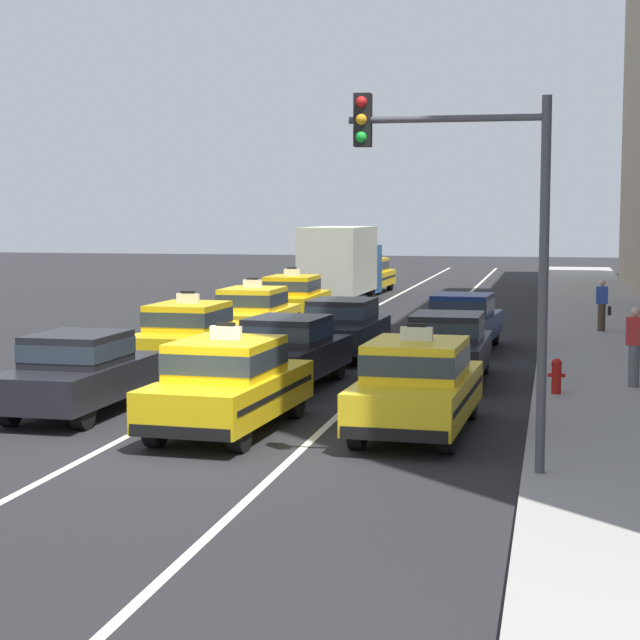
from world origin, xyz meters
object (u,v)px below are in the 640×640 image
(sedan_right_third, at_px, (463,320))
(taxi_center_nearest, at_px, (228,383))
(taxi_left_sixth, at_px, (369,274))
(taxi_left_second, at_px, (190,335))
(taxi_right_nearest, at_px, (417,384))
(pedestrian_by_storefront, at_px, (602,305))
(box_truck_left_fifth, at_px, (342,262))
(sedan_center_third, at_px, (343,326))
(traffic_light_pole, at_px, (476,216))
(taxi_left_third, at_px, (254,314))
(sedan_center_second, at_px, (289,350))
(taxi_left_fourth, at_px, (293,298))
(pedestrian_mid_block, at_px, (634,347))
(fire_hydrant, at_px, (557,374))
(sedan_left_nearest, at_px, (79,371))
(sedan_right_second, at_px, (447,345))

(sedan_right_third, bearing_deg, taxi_center_nearest, -103.69)
(taxi_left_sixth, height_order, sedan_right_third, taxi_left_sixth)
(taxi_left_second, height_order, taxi_right_nearest, same)
(pedestrian_by_storefront, bearing_deg, box_truck_left_fifth, 136.47)
(sedan_center_third, xyz_separation_m, traffic_light_pole, (4.37, -12.65, 2.97))
(taxi_left_third, height_order, traffic_light_pole, traffic_light_pole)
(taxi_left_third, height_order, sedan_center_third, taxi_left_third)
(taxi_left_sixth, distance_m, sedan_center_third, 23.99)
(sedan_center_second, height_order, sedan_right_third, same)
(box_truck_left_fifth, distance_m, traffic_light_pole, 30.28)
(taxi_left_fourth, xyz_separation_m, taxi_center_nearest, (3.41, -18.90, 0.00))
(sedan_right_third, distance_m, pedestrian_mid_block, 8.01)
(sedan_center_second, bearing_deg, taxi_left_second, 145.18)
(taxi_left_sixth, bearing_deg, fire_hydrant, -73.13)
(traffic_light_pole, bearing_deg, taxi_center_nearest, 150.32)
(taxi_left_sixth, relative_size, fire_hydrant, 6.33)
(taxi_center_nearest, xyz_separation_m, pedestrian_by_storefront, (7.06, 16.98, 0.08))
(sedan_left_nearest, height_order, sedan_right_third, same)
(pedestrian_mid_block, height_order, pedestrian_by_storefront, pedestrian_mid_block)
(sedan_right_third, height_order, pedestrian_mid_block, pedestrian_mid_block)
(taxi_left_second, distance_m, sedan_right_second, 6.40)
(sedan_right_second, relative_size, pedestrian_mid_block, 2.52)
(sedan_center_third, distance_m, sedan_right_third, 3.86)
(pedestrian_by_storefront, bearing_deg, sedan_right_second, -110.30)
(taxi_left_second, bearing_deg, taxi_left_sixth, 90.13)
(taxi_right_nearest, bearing_deg, sedan_left_nearest, 175.70)
(taxi_left_third, xyz_separation_m, sedan_right_third, (6.17, -0.15, -0.03))
(sedan_right_second, distance_m, sedan_right_third, 6.00)
(sedan_left_nearest, height_order, taxi_right_nearest, taxi_right_nearest)
(box_truck_left_fifth, distance_m, sedan_center_third, 16.92)
(fire_hydrant, bearing_deg, sedan_center_third, 134.98)
(taxi_left_third, height_order, sedan_center_second, taxi_left_third)
(taxi_left_second, distance_m, taxi_left_fourth, 11.77)
(sedan_left_nearest, bearing_deg, pedestrian_mid_block, 24.05)
(taxi_left_sixth, bearing_deg, sedan_left_nearest, -90.13)
(taxi_left_second, bearing_deg, sedan_right_second, -4.89)
(taxi_left_third, bearing_deg, taxi_left_second, -90.64)
(taxi_left_third, distance_m, sedan_right_third, 6.17)
(taxi_center_nearest, height_order, traffic_light_pole, traffic_light_pole)
(traffic_light_pole, bearing_deg, sedan_right_third, 95.32)
(taxi_left_fourth, xyz_separation_m, sedan_center_second, (3.26, -13.87, -0.03))
(pedestrian_mid_block, bearing_deg, taxi_left_second, 172.58)
(taxi_left_second, height_order, pedestrian_by_storefront, taxi_left_second)
(taxi_left_fourth, height_order, taxi_center_nearest, same)
(box_truck_left_fifth, distance_m, taxi_center_nearest, 26.88)
(box_truck_left_fifth, bearing_deg, sedan_center_second, -82.09)
(taxi_left_second, height_order, taxi_left_sixth, same)
(box_truck_left_fifth, relative_size, pedestrian_by_storefront, 4.34)
(sedan_left_nearest, bearing_deg, box_truck_left_fifth, 89.66)
(taxi_left_second, distance_m, box_truck_left_fifth, 19.57)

